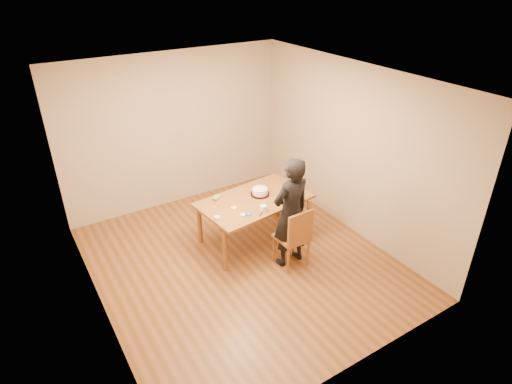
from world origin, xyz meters
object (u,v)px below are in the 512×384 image
dining_chair (292,237)px  cake (260,191)px  cake_plate (260,194)px  person (291,213)px  dining_table (254,200)px

dining_chair → cake: size_ratio=1.73×
cake_plate → person: (-0.00, -0.81, 0.07)m
cake → cake_plate: bearing=-90.0°
dining_chair → cake: cake is taller
dining_table → person: (0.15, -0.73, 0.11)m
cake_plate → dining_chair: bearing=-90.1°
dining_chair → person: size_ratio=0.25×
cake → person: person is taller
dining_table → cake_plate: (0.15, 0.08, 0.03)m
dining_chair → cake: 0.92m
dining_chair → person: (0.00, 0.05, 0.39)m
dining_table → cake: (0.15, 0.08, 0.08)m
cake_plate → dining_table: bearing=-153.5°
dining_chair → person: 0.39m
cake → person: size_ratio=0.14×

